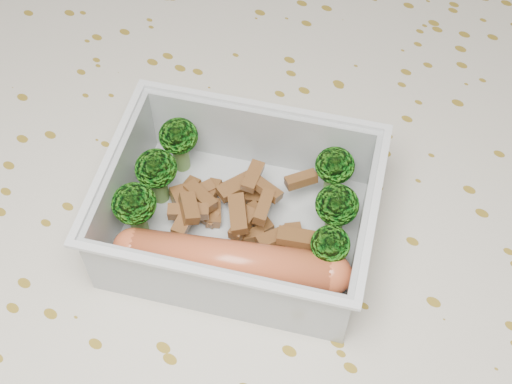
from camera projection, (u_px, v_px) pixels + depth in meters
The scene contains 6 objects.
dining_table at pixel (255, 262), 0.57m from camera, with size 1.40×0.90×0.75m.
tablecloth at pixel (255, 229), 0.53m from camera, with size 1.46×0.96×0.19m.
lunch_container at pixel (239, 217), 0.47m from camera, with size 0.21×0.18×0.06m.
broccoli_florets at pixel (238, 188), 0.46m from camera, with size 0.16×0.12×0.05m.
meat_pile at pixel (231, 208), 0.48m from camera, with size 0.11×0.09×0.03m.
sausage at pixel (231, 261), 0.44m from camera, with size 0.14×0.08×0.03m.
Camera 1 is at (0.15, -0.23, 1.17)m, focal length 50.00 mm.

